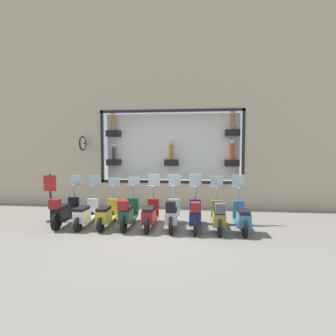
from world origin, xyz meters
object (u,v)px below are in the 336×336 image
scooter_teal_0 (242,217)px  scooter_yellow_6 (107,214)px  scooter_white_7 (86,214)px  scooter_red_4 (150,215)px  shop_sign_post (50,196)px  scooter_silver_3 (172,214)px  scooter_olive_1 (219,216)px  scooter_black_8 (64,212)px  scooter_navy_2 (195,215)px  scooter_green_5 (128,213)px

scooter_teal_0 → scooter_yellow_6: 4.32m
scooter_teal_0 → scooter_white_7: bearing=90.1°
scooter_red_4 → shop_sign_post: 3.67m
shop_sign_post → scooter_silver_3: bearing=-96.2°
scooter_red_4 → shop_sign_post: size_ratio=1.07×
scooter_red_4 → scooter_white_7: 2.16m
scooter_olive_1 → scooter_black_8: scooter_olive_1 is taller
scooter_black_8 → scooter_red_4: bearing=-88.8°
scooter_olive_1 → shop_sign_post: size_ratio=1.07×
scooter_silver_3 → shop_sign_post: 4.38m
scooter_white_7 → scooter_navy_2: bearing=-90.8°
scooter_black_8 → shop_sign_post: bearing=57.1°
scooter_navy_2 → scooter_silver_3: bearing=89.9°
scooter_silver_3 → shop_sign_post: bearing=83.8°
scooter_navy_2 → scooter_black_8: scooter_navy_2 is taller
scooter_navy_2 → scooter_silver_3: 0.72m
scooter_olive_1 → scooter_navy_2: (0.01, 0.72, 0.01)m
scooter_yellow_6 → scooter_black_8: (-0.05, 1.44, 0.06)m
scooter_olive_1 → scooter_green_5: 2.88m
scooter_navy_2 → shop_sign_post: scooter_navy_2 is taller
scooter_navy_2 → scooter_yellow_6: size_ratio=1.01×
scooter_red_4 → scooter_white_7: bearing=90.2°
scooter_navy_2 → scooter_black_8: (-0.00, 4.32, -0.00)m
scooter_olive_1 → scooter_navy_2: 0.72m
scooter_silver_3 → scooter_red_4: (0.06, 0.72, -0.05)m
scooter_green_5 → scooter_black_8: bearing=90.0°
scooter_green_5 → scooter_white_7: scooter_white_7 is taller
scooter_red_4 → scooter_black_8: scooter_red_4 is taller
scooter_green_5 → shop_sign_post: size_ratio=1.07×
scooter_teal_0 → shop_sign_post: 6.53m
scooter_red_4 → scooter_green_5: 0.72m
scooter_black_8 → scooter_white_7: bearing=-85.9°
scooter_olive_1 → scooter_silver_3: bearing=89.7°
scooter_teal_0 → scooter_silver_3: (-0.05, 2.16, 0.05)m
shop_sign_post → scooter_olive_1: bearing=-94.8°
scooter_navy_2 → scooter_silver_3: scooter_navy_2 is taller
scooter_silver_3 → scooter_red_4: size_ratio=1.00×
scooter_navy_2 → shop_sign_post: 5.10m
scooter_black_8 → scooter_teal_0: bearing=-89.4°
scooter_silver_3 → scooter_yellow_6: (0.05, 2.16, -0.07)m
scooter_silver_3 → shop_sign_post: (0.47, 4.34, 0.42)m
scooter_olive_1 → scooter_yellow_6: bearing=89.1°
scooter_black_8 → shop_sign_post: size_ratio=1.07×
scooter_navy_2 → scooter_red_4: (0.06, 1.44, -0.05)m
scooter_silver_3 → scooter_green_5: (-0.00, 1.44, -0.00)m
scooter_olive_1 → scooter_white_7: scooter_olive_1 is taller
scooter_green_5 → scooter_white_7: 1.44m
scooter_red_4 → shop_sign_post: (0.42, 3.62, 0.47)m
scooter_navy_2 → scooter_black_8: size_ratio=1.00×
scooter_green_5 → scooter_teal_0: bearing=-89.1°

